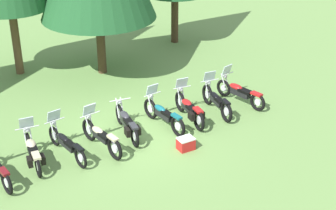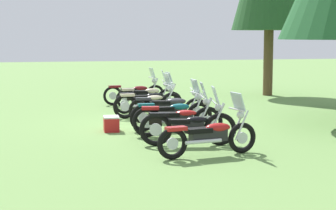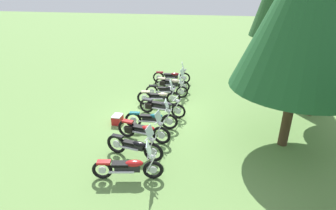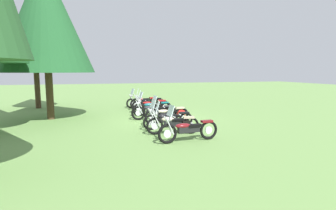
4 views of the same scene
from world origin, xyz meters
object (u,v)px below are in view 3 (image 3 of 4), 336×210
pine_tree_2 (310,5)px  motorcycle_2 (168,90)px  motorcycle_5 (152,119)px  picnic_cooler (117,119)px  motorcycle_0 (172,76)px  motorcycle_6 (143,130)px  motorcycle_4 (161,106)px  motorcycle_8 (128,167)px  motorcycle_1 (172,83)px  motorcycle_7 (135,146)px  motorcycle_3 (159,97)px

pine_tree_2 → motorcycle_2: bearing=-126.6°
motorcycle_2 → motorcycle_5: size_ratio=1.00×
picnic_cooler → pine_tree_2: bearing=85.2°
motorcycle_0 → motorcycle_6: bearing=-95.8°
motorcycle_4 → motorcycle_8: size_ratio=1.01×
motorcycle_0 → motorcycle_5: (5.85, 0.00, 0.00)m
motorcycle_0 → motorcycle_5: motorcycle_5 is taller
motorcycle_4 → pine_tree_2: size_ratio=0.29×
motorcycle_1 → motorcycle_6: bearing=-83.8°
motorcycle_6 → motorcycle_7: 1.19m
motorcycle_4 → picnic_cooler: size_ratio=4.30×
motorcycle_3 → motorcycle_6: (3.48, -0.00, 0.01)m
motorcycle_0 → motorcycle_3: (3.37, -0.15, 0.00)m
motorcycle_2 → motorcycle_1: bearing=81.2°
motorcycle_3 → motorcycle_4: bearing=-80.4°
motorcycle_0 → motorcycle_4: motorcycle_0 is taller
motorcycle_6 → pine_tree_2: pine_tree_2 is taller
motorcycle_1 → motorcycle_2: (1.06, -0.07, -0.02)m
motorcycle_7 → motorcycle_2: bearing=98.4°
motorcycle_0 → motorcycle_2: motorcycle_0 is taller
motorcycle_2 → motorcycle_5: (3.57, -0.10, 0.02)m
motorcycle_1 → pine_tree_2: 8.71m
motorcycle_6 → picnic_cooler: (-1.21, -1.51, -0.27)m
motorcycle_8 → motorcycle_7: bearing=86.2°
motorcycle_1 → motorcycle_3: size_ratio=0.94×
motorcycle_1 → motorcycle_5: bearing=-82.5°
motorcycle_7 → motorcycle_1: bearing=98.3°
motorcycle_8 → motorcycle_5: bearing=79.8°
motorcycle_3 → motorcycle_4: 1.18m
motorcycle_1 → pine_tree_2: bearing=-34.2°
motorcycle_5 → motorcycle_3: bearing=90.0°
motorcycle_2 → motorcycle_7: size_ratio=1.04×
motorcycle_5 → motorcycle_1: bearing=84.5°
motorcycle_0 → motorcycle_1: 1.23m
motorcycle_2 → motorcycle_4: 2.23m
motorcycle_1 → motorcycle_2: motorcycle_1 is taller
motorcycle_0 → pine_tree_2: 9.56m
pine_tree_2 → motorcycle_0: bearing=-139.0°
motorcycle_4 → motorcycle_8: 4.75m
motorcycle_6 → motorcycle_1: bearing=97.0°
motorcycle_6 → pine_tree_2: 7.38m
motorcycle_1 → motorcycle_7: bearing=-83.2°
motorcycle_8 → motorcycle_2: bearing=79.3°
motorcycle_6 → motorcycle_5: bearing=91.4°
motorcycle_0 → motorcycle_3: bearing=-97.1°
motorcycle_2 → motorcycle_0: bearing=87.1°
motorcycle_3 → motorcycle_5: bearing=-92.2°
motorcycle_6 → picnic_cooler: 1.96m
motorcycle_3 → picnic_cooler: motorcycle_3 is taller
motorcycle_4 → pine_tree_2: 7.33m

